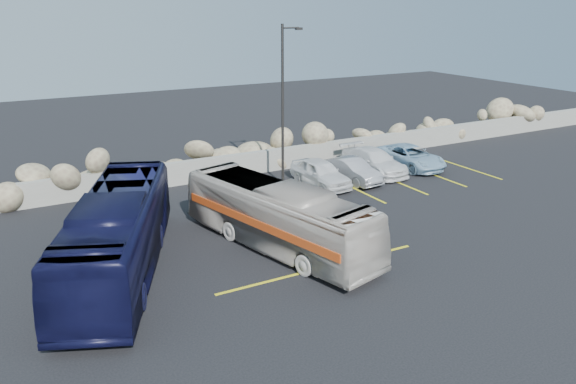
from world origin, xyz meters
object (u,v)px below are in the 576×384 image
tour_coach (118,234)px  car_a (321,173)px  car_b (352,170)px  car_c (374,161)px  vintage_bus (278,216)px  car_d (410,157)px  lamppost (284,101)px

tour_coach → car_a: bearing=46.7°
car_a → car_b: (1.84, -0.19, -0.08)m
tour_coach → car_c: bearing=43.0°
car_b → tour_coach: bearing=-165.6°
vintage_bus → car_d: 13.33m
car_d → car_c: bearing=175.9°
vintage_bus → car_b: bearing=22.9°
car_b → car_c: bearing=14.7°
car_b → car_c: 2.09m
car_c → car_d: size_ratio=1.00×
tour_coach → car_b: size_ratio=2.81×
lamppost → car_b: 5.17m
vintage_bus → tour_coach: bearing=157.8°
car_b → car_d: bearing=2.3°
vintage_bus → car_c: (9.31, 6.29, -0.61)m
vintage_bus → car_c: 11.26m
lamppost → vintage_bus: size_ratio=0.88×
tour_coach → car_b: tour_coach is taller
vintage_bus → tour_coach: (-5.77, 0.80, 0.17)m
car_a → car_b: car_a is taller
car_b → lamppost: bearing=152.0°
tour_coach → car_c: (15.08, 5.49, -0.78)m
car_d → tour_coach: bearing=-164.6°
car_c → car_d: bearing=-4.2°
lamppost → car_c: lamppost is taller
lamppost → car_d: (7.78, -0.76, -3.67)m
tour_coach → car_b: (13.12, 4.77, -0.83)m
car_c → car_a: bearing=-173.7°
lamppost → car_a: 4.09m
vintage_bus → car_c: vintage_bus is taller
vintage_bus → car_a: bearing=32.0°
car_c → car_d: car_c is taller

